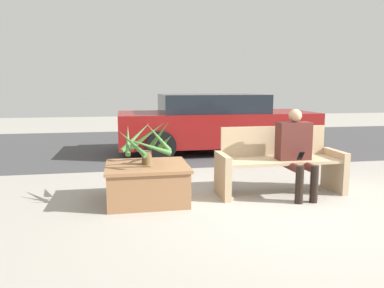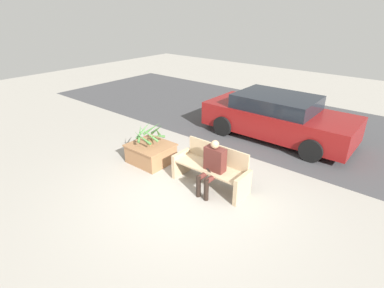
% 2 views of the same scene
% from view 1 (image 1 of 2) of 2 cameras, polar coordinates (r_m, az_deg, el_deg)
% --- Properties ---
extents(ground_plane, '(30.00, 30.00, 0.00)m').
position_cam_1_polar(ground_plane, '(4.87, 14.26, -9.35)').
color(ground_plane, '#9E998E').
extents(road_surface, '(20.00, 6.00, 0.01)m').
position_cam_1_polar(road_surface, '(9.95, 1.11, 0.15)').
color(road_surface, '#424244').
rests_on(road_surface, ground_plane).
extents(bench, '(1.76, 0.59, 0.92)m').
position_cam_1_polar(bench, '(5.42, 13.09, -2.73)').
color(bench, tan).
rests_on(bench, ground_plane).
extents(person_seated, '(0.45, 0.59, 1.19)m').
position_cam_1_polar(person_seated, '(5.27, 15.58, -0.58)').
color(person_seated, '#51231E').
rests_on(person_seated, ground_plane).
extents(planter_box, '(1.06, 0.95, 0.49)m').
position_cam_1_polar(planter_box, '(4.94, -6.84, -5.70)').
color(planter_box, '#936642').
rests_on(planter_box, ground_plane).
extents(potted_plant, '(0.72, 0.73, 0.58)m').
position_cam_1_polar(potted_plant, '(4.84, -6.86, 0.36)').
color(potted_plant, brown).
rests_on(potted_plant, planter_box).
extents(parked_car, '(4.40, 1.98, 1.32)m').
position_cam_1_polar(parked_car, '(8.61, 3.52, 3.21)').
color(parked_car, maroon).
rests_on(parked_car, ground_plane).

